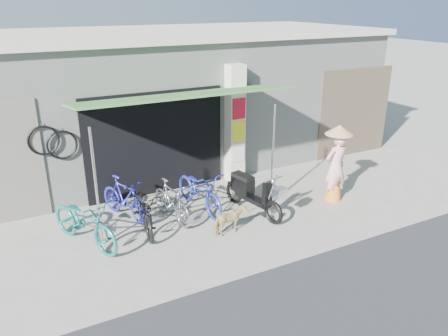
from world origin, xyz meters
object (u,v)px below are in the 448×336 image
bike_silver (171,201)px  nun (336,164)px  bike_navy (200,190)px  bike_blue (125,198)px  bike_black (144,209)px  street_dog (230,221)px  moped (252,193)px  bike_teal (85,222)px

bike_silver → nun: nun is taller
bike_navy → bike_blue: bearing=160.9°
bike_navy → nun: (3.03, -0.97, 0.42)m
bike_black → street_dog: size_ratio=2.42×
bike_blue → moped: 2.75m
bike_blue → bike_black: 0.69m
bike_blue → bike_navy: 1.63m
bike_silver → moped: size_ratio=0.82×
bike_black → bike_silver: (0.64, 0.13, -0.01)m
moped → nun: bearing=-20.0°
bike_blue → nun: (4.62, -1.33, 0.43)m
bike_teal → nun: (5.61, -0.59, 0.40)m
bike_navy → moped: size_ratio=1.01×
nun → moped: bearing=-10.5°
bike_blue → bike_navy: size_ratio=0.85×
moped → nun: size_ratio=0.99×
bike_silver → bike_navy: (0.74, 0.16, 0.04)m
bike_black → bike_silver: bike_black is taller
bike_teal → bike_black: bearing=-19.9°
nun → bike_navy: bearing=-19.6°
bike_navy → moped: bearing=-40.6°
bike_teal → bike_silver: bearing=-17.4°
bike_navy → nun: bearing=-24.1°
bike_teal → bike_silver: bike_teal is taller
bike_blue → bike_navy: (1.59, -0.36, 0.01)m
bike_black → nun: size_ratio=0.95×
bike_teal → street_dog: bearing=-43.4°
bike_navy → nun: nun is taller
bike_navy → moped: moped is taller
moped → bike_black: bearing=159.9°
bike_black → bike_silver: size_ratio=1.17×
bike_teal → bike_blue: bearing=13.0°
street_dog → nun: nun is taller
bike_blue → bike_silver: 1.01m
moped → bike_teal: bearing=164.4°
moped → nun: 2.14m
street_dog → nun: bearing=-91.5°
bike_blue → street_dog: size_ratio=2.18×
bike_blue → nun: size_ratio=0.85×
bike_black → street_dog: bike_black is taller
street_dog → moped: 1.11m
bike_blue → nun: bearing=-38.0°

